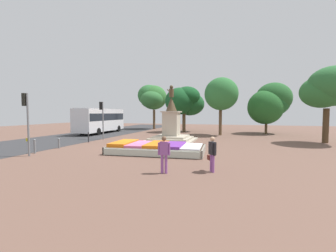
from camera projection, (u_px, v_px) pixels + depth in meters
ground_plane at (133, 148)px, 17.66m from camera, size 76.43×76.43×0.00m
street_asphalt_strip at (35, 143)px, 20.46m from camera, size 8.28×66.88×0.01m
flower_planter at (155, 148)px, 15.45m from camera, size 6.70×3.78×0.72m
statue_monument at (171, 129)px, 21.98m from camera, size 4.51×4.51×5.43m
traffic_light_near_crossing at (27, 113)px, 14.15m from camera, size 0.41×0.29×3.99m
traffic_light_mid_block at (102, 113)px, 23.06m from camera, size 0.42×0.30×3.88m
city_bus at (101, 119)px, 30.41m from camera, size 2.92×9.32×3.33m
pedestrian_with_handbag at (212, 152)px, 10.40m from camera, size 0.48×0.65×1.65m
pedestrian_near_planter at (164, 152)px, 10.15m from camera, size 0.57×0.26×1.70m
kerb_bollard_south at (35, 146)px, 15.21m from camera, size 0.15×0.15×0.98m
kerb_bollard_mid_a at (59, 143)px, 17.42m from camera, size 0.17×0.17×0.79m
kerb_bollard_mid_b at (89, 137)px, 20.95m from camera, size 0.12×0.12×0.98m
park_tree_far_left at (185, 101)px, 32.39m from camera, size 5.41×5.68×6.52m
park_tree_behind_statue at (270, 103)px, 29.58m from camera, size 5.55×5.84×6.73m
park_tree_far_right at (152, 97)px, 38.30m from camera, size 5.00×5.22×7.58m
park_tree_street_side at (221, 94)px, 27.31m from camera, size 4.00×4.75×7.00m
park_tree_mid_canopy at (330, 87)px, 19.86m from camera, size 4.58×4.77×6.95m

